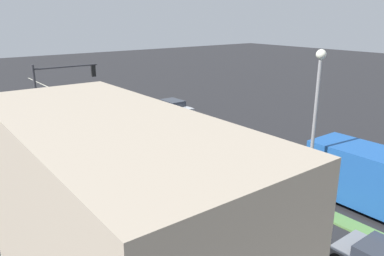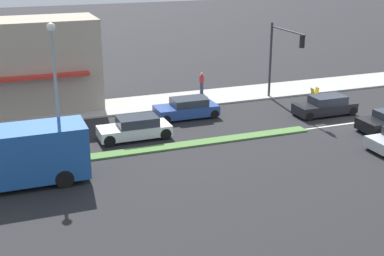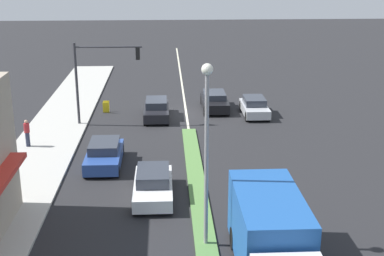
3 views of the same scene
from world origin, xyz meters
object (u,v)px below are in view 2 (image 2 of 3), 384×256
at_px(sedan_dark, 325,106).
at_px(delivery_truck, 14,157).
at_px(traffic_signal_main, 281,50).
at_px(pedestrian, 202,82).
at_px(street_lamp, 55,76).
at_px(van_white, 135,128).
at_px(coupe_blue, 187,108).
at_px(warning_aframe_sign, 315,93).

bearing_deg(sedan_dark, delivery_truck, 102.06).
distance_m(traffic_signal_main, sedan_dark, 5.31).
distance_m(traffic_signal_main, pedestrian, 6.66).
relative_size(street_lamp, van_white, 1.71).
distance_m(street_lamp, coupe_blue, 11.11).
height_order(traffic_signal_main, van_white, traffic_signal_main).
height_order(traffic_signal_main, street_lamp, street_lamp).
bearing_deg(warning_aframe_sign, traffic_signal_main, 87.78).
xyz_separation_m(street_lamp, sedan_dark, (2.20, -18.14, -4.14)).
height_order(pedestrian, coupe_blue, pedestrian).
bearing_deg(traffic_signal_main, sedan_dark, -159.58).
distance_m(traffic_signal_main, warning_aframe_sign, 4.64).
xyz_separation_m(warning_aframe_sign, van_white, (-3.81, 15.08, 0.23)).
xyz_separation_m(traffic_signal_main, van_white, (-3.92, 12.01, -3.25)).
bearing_deg(sedan_dark, street_lamp, 96.92).
relative_size(street_lamp, warning_aframe_sign, 8.80).
relative_size(traffic_signal_main, coupe_blue, 1.33).
height_order(delivery_truck, coupe_blue, delivery_truck).
xyz_separation_m(van_white, sedan_dark, (-0.00, -13.47, -0.02)).
distance_m(delivery_truck, sedan_dark, 21.08).
distance_m(pedestrian, delivery_truck, 18.95).
bearing_deg(street_lamp, van_white, -64.75).
bearing_deg(van_white, warning_aframe_sign, -75.84).
distance_m(traffic_signal_main, coupe_blue, 8.40).
bearing_deg(traffic_signal_main, delivery_truck, 113.51).
height_order(delivery_truck, van_white, delivery_truck).
bearing_deg(traffic_signal_main, street_lamp, 110.17).
bearing_deg(sedan_dark, pedestrian, 38.01).
bearing_deg(delivery_truck, pedestrian, -50.07).
xyz_separation_m(pedestrian, coupe_blue, (-4.96, 3.05, -0.36)).
bearing_deg(coupe_blue, delivery_truck, 122.10).
bearing_deg(delivery_truck, sedan_dark, -77.94).
height_order(van_white, coupe_blue, van_white).
bearing_deg(coupe_blue, van_white, 122.76).
bearing_deg(van_white, street_lamp, 115.25).
relative_size(traffic_signal_main, pedestrian, 3.33).
distance_m(warning_aframe_sign, coupe_blue, 10.78).
height_order(pedestrian, warning_aframe_sign, pedestrian).
xyz_separation_m(pedestrian, warning_aframe_sign, (-3.96, -7.68, -0.58)).
bearing_deg(street_lamp, coupe_blue, -60.99).
xyz_separation_m(sedan_dark, coupe_blue, (2.80, 9.12, 0.00)).
bearing_deg(street_lamp, sedan_dark, -83.08).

